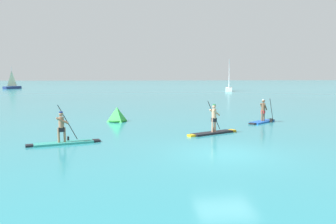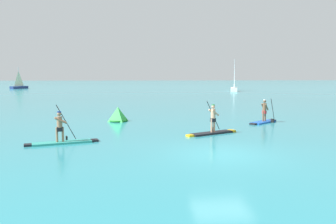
# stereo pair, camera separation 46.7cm
# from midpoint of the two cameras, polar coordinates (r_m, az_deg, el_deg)

# --- Properties ---
(ground) EXTENTS (440.00, 440.00, 0.00)m
(ground) POSITION_cam_midpoint_polar(r_m,az_deg,el_deg) (14.71, 9.92, -6.95)
(ground) COLOR teal
(paddleboarder_near_left) EXTENTS (3.45, 1.43, 1.93)m
(paddleboarder_near_left) POSITION_cam_midpoint_polar(r_m,az_deg,el_deg) (17.33, -16.64, -4.07)
(paddleboarder_near_left) COLOR teal
(paddleboarder_near_left) RESTS_ON ground
(paddleboarder_mid_center) EXTENTS (3.19, 1.88, 1.89)m
(paddleboarder_mid_center) POSITION_cam_midpoint_polar(r_m,az_deg,el_deg) (19.53, 8.11, -2.63)
(paddleboarder_mid_center) COLOR black
(paddleboarder_mid_center) RESTS_ON ground
(paddleboarder_far_right) EXTENTS (2.58, 2.27, 1.76)m
(paddleboarder_far_right) POSITION_cam_midpoint_polar(r_m,az_deg,el_deg) (24.93, 16.29, -0.96)
(paddleboarder_far_right) COLOR blue
(paddleboarder_far_right) RESTS_ON ground
(race_marker_buoy) EXTENTS (1.52, 1.52, 1.05)m
(race_marker_buoy) POSITION_cam_midpoint_polar(r_m,az_deg,el_deg) (24.83, -7.87, -0.51)
(race_marker_buoy) COLOR green
(race_marker_buoy) RESTS_ON ground
(sailboat_left_horizon) EXTENTS (3.38, 5.01, 5.48)m
(sailboat_left_horizon) POSITION_cam_midpoint_polar(r_m,az_deg,el_deg) (94.44, -23.59, 4.04)
(sailboat_left_horizon) COLOR navy
(sailboat_left_horizon) RESTS_ON ground
(sailboat_right_horizon) EXTENTS (2.94, 5.70, 6.81)m
(sailboat_right_horizon) POSITION_cam_midpoint_polar(r_m,az_deg,el_deg) (73.64, 11.22, 4.14)
(sailboat_right_horizon) COLOR white
(sailboat_right_horizon) RESTS_ON ground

